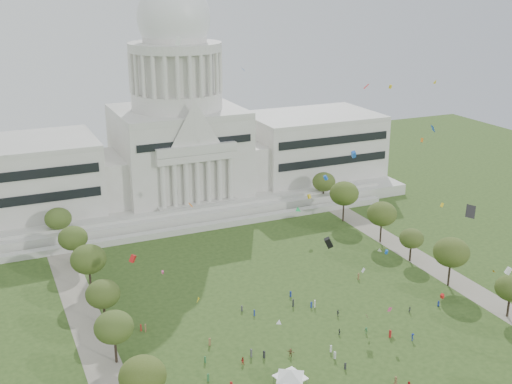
% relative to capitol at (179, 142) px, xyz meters
% --- Properties ---
extents(ground, '(400.00, 400.00, 0.00)m').
position_rel_capitol_xyz_m(ground, '(0.00, -113.59, -22.30)').
color(ground, '#2E481B').
rests_on(ground, ground).
extents(capitol, '(160.00, 64.50, 91.30)m').
position_rel_capitol_xyz_m(capitol, '(0.00, 0.00, 0.00)').
color(capitol, beige).
rests_on(capitol, ground).
extents(path_left, '(8.00, 160.00, 0.04)m').
position_rel_capitol_xyz_m(path_left, '(-48.00, -83.59, -22.28)').
color(path_left, gray).
rests_on(path_left, ground).
extents(path_right, '(8.00, 160.00, 0.04)m').
position_rel_capitol_xyz_m(path_right, '(48.00, -83.59, -22.28)').
color(path_right, gray).
rests_on(path_right, ground).
extents(row_tree_l_1, '(8.86, 8.86, 12.59)m').
position_rel_capitol_xyz_m(row_tree_l_1, '(-44.07, -116.55, -13.34)').
color(row_tree_l_1, black).
rests_on(row_tree_l_1, ground).
extents(row_tree_r_1, '(7.58, 7.58, 10.78)m').
position_rel_capitol_xyz_m(row_tree_r_1, '(46.22, -115.34, -14.64)').
color(row_tree_r_1, black).
rests_on(row_tree_r_1, ground).
extents(row_tree_l_2, '(8.42, 8.42, 11.97)m').
position_rel_capitol_xyz_m(row_tree_l_2, '(-45.04, -96.29, -13.79)').
color(row_tree_l_2, black).
rests_on(row_tree_l_2, ground).
extents(row_tree_r_2, '(9.55, 9.55, 13.58)m').
position_rel_capitol_xyz_m(row_tree_r_2, '(44.17, -96.15, -12.64)').
color(row_tree_r_2, black).
rests_on(row_tree_r_2, ground).
extents(row_tree_l_3, '(8.12, 8.12, 11.55)m').
position_rel_capitol_xyz_m(row_tree_l_3, '(-44.09, -79.67, -14.09)').
color(row_tree_l_3, black).
rests_on(row_tree_l_3, ground).
extents(row_tree_r_3, '(7.01, 7.01, 9.98)m').
position_rel_capitol_xyz_m(row_tree_r_3, '(44.40, -79.10, -15.21)').
color(row_tree_r_3, black).
rests_on(row_tree_r_3, ground).
extents(row_tree_l_4, '(9.29, 9.29, 13.21)m').
position_rel_capitol_xyz_m(row_tree_l_4, '(-44.08, -61.17, -12.90)').
color(row_tree_l_4, black).
rests_on(row_tree_l_4, ground).
extents(row_tree_r_4, '(9.19, 9.19, 13.06)m').
position_rel_capitol_xyz_m(row_tree_r_4, '(44.76, -63.55, -13.01)').
color(row_tree_r_4, black).
rests_on(row_tree_r_4, ground).
extents(row_tree_l_5, '(8.33, 8.33, 11.85)m').
position_rel_capitol_xyz_m(row_tree_l_5, '(-45.22, -42.58, -13.88)').
color(row_tree_l_5, black).
rests_on(row_tree_l_5, ground).
extents(row_tree_r_5, '(9.82, 9.82, 13.96)m').
position_rel_capitol_xyz_m(row_tree_r_5, '(43.49, -43.40, -12.37)').
color(row_tree_r_5, black).
rests_on(row_tree_r_5, ground).
extents(row_tree_l_6, '(8.19, 8.19, 11.64)m').
position_rel_capitol_xyz_m(row_tree_l_6, '(-46.87, -24.45, -14.02)').
color(row_tree_l_6, black).
rests_on(row_tree_l_6, ground).
extents(row_tree_r_6, '(8.42, 8.42, 11.97)m').
position_rel_capitol_xyz_m(row_tree_r_6, '(45.96, -25.46, -13.79)').
color(row_tree_r_6, black).
rests_on(row_tree_r_6, ground).
extents(event_tent, '(8.90, 8.90, 4.14)m').
position_rel_capitol_xyz_m(event_tent, '(-14.96, -119.24, -19.09)').
color(event_tent, '#4C4C4C').
rests_on(event_tent, ground).
extents(person_0, '(0.90, 0.84, 1.55)m').
position_rel_capitol_xyz_m(person_0, '(34.22, -104.43, -21.52)').
color(person_0, navy).
rests_on(person_0, ground).
extents(person_2, '(0.86, 0.67, 1.56)m').
position_rel_capitol_xyz_m(person_2, '(25.74, -104.13, -21.52)').
color(person_2, '#4C4C51').
rests_on(person_2, ground).
extents(person_3, '(0.94, 1.14, 1.56)m').
position_rel_capitol_xyz_m(person_3, '(10.42, -108.03, -21.51)').
color(person_3, '#33723F').
rests_on(person_3, ground).
extents(person_4, '(0.54, 0.93, 1.55)m').
position_rel_capitol_xyz_m(person_4, '(4.46, -105.98, -21.52)').
color(person_4, '#4C4C51').
rests_on(person_4, ground).
extents(person_5, '(1.72, 1.67, 1.85)m').
position_rel_capitol_xyz_m(person_5, '(-9.82, -109.31, -21.37)').
color(person_5, olive).
rests_on(person_5, ground).
extents(person_6, '(0.69, 1.00, 1.95)m').
position_rel_capitol_xyz_m(person_6, '(4.85, -127.28, -21.32)').
color(person_6, olive).
rests_on(person_6, ground).
extents(person_8, '(0.95, 0.90, 1.68)m').
position_rel_capitol_xyz_m(person_8, '(-20.60, -107.96, -21.45)').
color(person_8, '#B21E1E').
rests_on(person_8, ground).
extents(person_9, '(0.96, 1.36, 1.91)m').
position_rel_capitol_xyz_m(person_9, '(18.27, -115.05, -21.34)').
color(person_9, navy).
rests_on(person_9, ground).
extents(person_10, '(0.65, 1.09, 1.79)m').
position_rel_capitol_xyz_m(person_10, '(8.53, -98.52, -21.40)').
color(person_10, '#4C4C51').
rests_on(person_10, ground).
extents(distant_crowd, '(66.67, 35.54, 1.94)m').
position_rel_capitol_xyz_m(distant_crowd, '(-13.27, -100.25, -21.43)').
color(distant_crowd, '#B21E1E').
rests_on(distant_crowd, ground).
extents(kite_swarm, '(80.49, 99.34, 63.22)m').
position_rel_capitol_xyz_m(kite_swarm, '(0.17, -103.34, 3.47)').
color(kite_swarm, yellow).
rests_on(kite_swarm, ground).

